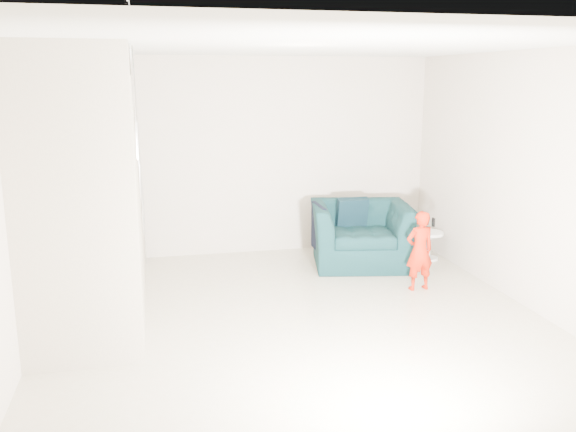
% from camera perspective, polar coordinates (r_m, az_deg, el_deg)
% --- Properties ---
extents(floor, '(5.50, 5.50, 0.00)m').
position_cam_1_polar(floor, '(6.16, 1.12, -10.24)').
color(floor, tan).
rests_on(floor, ground).
extents(ceiling, '(5.50, 5.50, 0.00)m').
position_cam_1_polar(ceiling, '(5.67, 1.25, 15.74)').
color(ceiling, silver).
rests_on(ceiling, back_wall).
extents(back_wall, '(5.00, 0.00, 5.00)m').
position_cam_1_polar(back_wall, '(8.43, -3.34, 5.54)').
color(back_wall, '#BCAD99').
rests_on(back_wall, floor).
extents(front_wall, '(5.00, 0.00, 5.00)m').
position_cam_1_polar(front_wall, '(3.25, 13.01, -6.53)').
color(front_wall, '#BCAD99').
rests_on(front_wall, floor).
extents(left_wall, '(0.00, 5.50, 5.50)m').
position_cam_1_polar(left_wall, '(5.71, -23.96, 1.01)').
color(left_wall, '#BCAD99').
rests_on(left_wall, floor).
extents(right_wall, '(0.00, 5.50, 5.50)m').
position_cam_1_polar(right_wall, '(6.81, 22.10, 2.90)').
color(right_wall, '#BCAD99').
rests_on(right_wall, floor).
extents(armchair, '(1.44, 1.31, 0.81)m').
position_cam_1_polar(armchair, '(8.06, 6.78, -1.69)').
color(armchair, black).
rests_on(armchair, floor).
extents(toddler, '(0.36, 0.25, 0.93)m').
position_cam_1_polar(toddler, '(7.19, 12.22, -3.19)').
color(toddler, '#A71205').
rests_on(toddler, floor).
extents(side_table, '(0.39, 0.39, 0.39)m').
position_cam_1_polar(side_table, '(8.46, 13.03, -2.27)').
color(side_table, white).
rests_on(side_table, floor).
extents(staircase, '(1.02, 3.03, 3.62)m').
position_cam_1_polar(staircase, '(6.26, -18.19, -1.37)').
color(staircase, '#ADA089').
rests_on(staircase, floor).
extents(cushion, '(0.42, 0.20, 0.41)m').
position_cam_1_polar(cushion, '(8.23, 6.01, 0.35)').
color(cushion, black).
rests_on(cushion, armchair).
extents(throw, '(0.05, 0.55, 0.61)m').
position_cam_1_polar(throw, '(7.90, 2.88, -1.14)').
color(throw, black).
rests_on(throw, armchair).
extents(phone, '(0.02, 0.05, 0.10)m').
position_cam_1_polar(phone, '(7.10, 13.45, -0.56)').
color(phone, black).
rests_on(phone, toddler).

